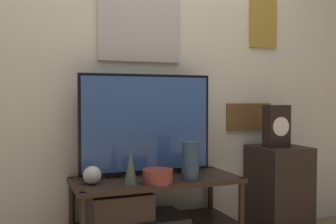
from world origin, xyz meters
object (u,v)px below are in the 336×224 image
object	(u,v)px
candle_jar	(188,166)
vase_round_glass	(92,175)
mantel_clock	(277,126)
television	(147,124)
vase_slim_bronze	(131,168)
vase_wide_bowl	(158,176)
vase_tall_ceramic	(191,161)

from	to	relation	value
candle_jar	vase_round_glass	bearing A→B (deg)	-177.92
mantel_clock	candle_jar	bearing A→B (deg)	-177.96
television	vase_round_glass	distance (m)	0.52
vase_round_glass	vase_slim_bronze	size ratio (longest dim) A/B	0.54
vase_slim_bronze	candle_jar	size ratio (longest dim) A/B	1.64
vase_round_glass	vase_wide_bowl	xyz separation A→B (m)	(0.39, -0.12, -0.01)
mantel_clock	vase_wide_bowl	bearing A→B (deg)	-170.48
vase_tall_ceramic	vase_round_glass	bearing A→B (deg)	169.53
vase_slim_bronze	candle_jar	xyz separation A→B (m)	(0.44, 0.12, -0.04)
television	vase_tall_ceramic	world-z (taller)	television
vase_tall_ceramic	mantel_clock	size ratio (longest dim) A/B	0.78
vase_slim_bronze	vase_tall_ceramic	bearing A→B (deg)	-3.18
vase_tall_ceramic	vase_slim_bronze	bearing A→B (deg)	176.82
candle_jar	television	bearing A→B (deg)	155.49
candle_jar	vase_tall_ceramic	bearing A→B (deg)	-108.88
television	vase_round_glass	bearing A→B (deg)	-160.54
television	vase_tall_ceramic	bearing A→B (deg)	-50.33
vase_wide_bowl	mantel_clock	size ratio (longest dim) A/B	0.60
television	vase_slim_bronze	distance (m)	0.39
vase_wide_bowl	candle_jar	world-z (taller)	candle_jar
television	vase_tall_ceramic	size ratio (longest dim) A/B	3.72
vase_slim_bronze	vase_wide_bowl	xyz separation A→B (m)	(0.17, -0.03, -0.06)
vase_slim_bronze	mantel_clock	distance (m)	1.22
vase_slim_bronze	candle_jar	distance (m)	0.46
vase_round_glass	vase_slim_bronze	distance (m)	0.24
vase_slim_bronze	vase_tall_ceramic	world-z (taller)	vase_tall_ceramic
vase_round_glass	mantel_clock	bearing A→B (deg)	2.06
vase_tall_ceramic	candle_jar	xyz separation A→B (m)	(0.05, 0.14, -0.06)
candle_jar	mantel_clock	size ratio (longest dim) A/B	0.40
vase_tall_ceramic	television	bearing A→B (deg)	129.67
vase_slim_bronze	mantel_clock	world-z (taller)	mantel_clock
vase_wide_bowl	mantel_clock	xyz separation A→B (m)	(1.02, 0.17, 0.27)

